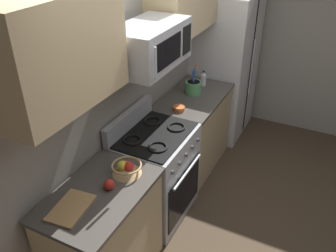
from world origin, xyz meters
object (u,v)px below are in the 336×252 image
object	(u,v)px
bottle_vinegar	(203,79)
prep_bowl	(179,108)
range_oven	(156,174)
cutting_board	(71,208)
refrigerator	(225,66)
microwave	(150,45)
utensil_crock	(193,87)
apple_loose	(109,184)
fruit_basket	(127,168)

from	to	relation	value
bottle_vinegar	prep_bowl	xyz separation A→B (m)	(-0.67, -0.01, -0.06)
range_oven	cutting_board	world-z (taller)	range_oven
refrigerator	microwave	xyz separation A→B (m)	(-1.87, 0.04, 0.82)
utensil_crock	bottle_vinegar	size ratio (longest dim) A/B	1.82
range_oven	apple_loose	bearing A→B (deg)	-176.35
fruit_basket	prep_bowl	world-z (taller)	fruit_basket
utensil_crock	cutting_board	xyz separation A→B (m)	(-2.02, 0.03, -0.07)
fruit_basket	apple_loose	world-z (taller)	fruit_basket
utensil_crock	refrigerator	bearing A→B (deg)	-3.17
apple_loose	cutting_board	size ratio (longest dim) A/B	0.25
range_oven	prep_bowl	xyz separation A→B (m)	(0.53, 0.01, 0.46)
utensil_crock	cutting_board	distance (m)	2.03
utensil_crock	prep_bowl	distance (m)	0.43
range_oven	apple_loose	world-z (taller)	range_oven
refrigerator	fruit_basket	xyz separation A→B (m)	(-2.44, -0.05, 0.04)
bottle_vinegar	prep_bowl	size ratio (longest dim) A/B	1.47
prep_bowl	apple_loose	bearing A→B (deg)	-177.51
microwave	utensil_crock	xyz separation A→B (m)	(0.95, 0.01, -0.76)
range_oven	cutting_board	xyz separation A→B (m)	(-1.07, 0.07, 0.44)
prep_bowl	cutting_board	bearing A→B (deg)	177.85
microwave	utensil_crock	bearing A→B (deg)	0.46
range_oven	microwave	bearing A→B (deg)	90.06
refrigerator	microwave	size ratio (longest dim) A/B	2.53
fruit_basket	apple_loose	xyz separation A→B (m)	(-0.21, 0.02, -0.01)
refrigerator	cutting_board	world-z (taller)	refrigerator
prep_bowl	microwave	bearing A→B (deg)	177.92
cutting_board	prep_bowl	size ratio (longest dim) A/B	2.73
refrigerator	microwave	bearing A→B (deg)	178.68
utensil_crock	fruit_basket	world-z (taller)	utensil_crock
bottle_vinegar	refrigerator	bearing A→B (deg)	-2.87
fruit_basket	cutting_board	distance (m)	0.52
utensil_crock	prep_bowl	xyz separation A→B (m)	(-0.42, -0.03, -0.05)
fruit_basket	bottle_vinegar	bearing A→B (deg)	2.66
utensil_crock	cutting_board	bearing A→B (deg)	179.06
apple_loose	bottle_vinegar	size ratio (longest dim) A/B	0.46
refrigerator	bottle_vinegar	world-z (taller)	refrigerator
microwave	bottle_vinegar	xyz separation A→B (m)	(1.20, -0.01, -0.75)
range_oven	bottle_vinegar	distance (m)	1.31
range_oven	microwave	xyz separation A→B (m)	(-0.00, 0.03, 1.27)
apple_loose	cutting_board	xyz separation A→B (m)	(-0.29, 0.12, -0.03)
cutting_board	prep_bowl	xyz separation A→B (m)	(1.60, -0.06, 0.02)
microwave	apple_loose	size ratio (longest dim) A/B	8.97
fruit_basket	prep_bowl	bearing A→B (deg)	3.79
bottle_vinegar	apple_loose	bearing A→B (deg)	-178.09
refrigerator	bottle_vinegar	xyz separation A→B (m)	(-0.67, 0.03, 0.07)
utensil_crock	bottle_vinegar	xyz separation A→B (m)	(0.25, -0.02, 0.00)
microwave	cutting_board	distance (m)	1.35
microwave	prep_bowl	xyz separation A→B (m)	(0.53, -0.02, -0.81)
prep_bowl	bottle_vinegar	bearing A→B (deg)	0.80
cutting_board	prep_bowl	distance (m)	1.60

